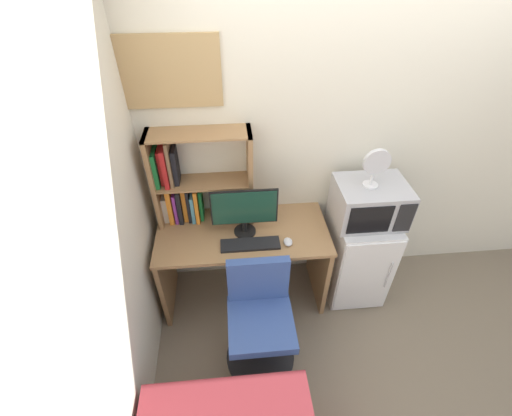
% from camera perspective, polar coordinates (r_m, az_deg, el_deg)
% --- Properties ---
extents(wall_back, '(6.40, 0.04, 2.60)m').
position_cam_1_polar(wall_back, '(2.93, 23.62, 10.08)').
color(wall_back, silver).
rests_on(wall_back, ground_plane).
extents(wall_left, '(0.04, 4.40, 2.60)m').
position_cam_1_polar(wall_left, '(1.57, -29.53, -23.53)').
color(wall_left, silver).
rests_on(wall_left, ground_plane).
extents(desk, '(1.31, 0.61, 0.77)m').
position_cam_1_polar(desk, '(2.81, -2.10, -7.32)').
color(desk, '#997047').
rests_on(desk, ground_plane).
extents(hutch_bookshelf, '(0.72, 0.23, 0.75)m').
position_cam_1_polar(hutch_bookshelf, '(2.61, -11.10, 4.14)').
color(hutch_bookshelf, '#997047').
rests_on(hutch_bookshelf, desk).
extents(monitor, '(0.49, 0.17, 0.39)m').
position_cam_1_polar(monitor, '(2.50, -1.93, -0.28)').
color(monitor, black).
rests_on(monitor, desk).
extents(keyboard, '(0.43, 0.13, 0.02)m').
position_cam_1_polar(keyboard, '(2.53, -0.95, -6.01)').
color(keyboard, black).
rests_on(keyboard, desk).
extents(computer_mouse, '(0.06, 0.09, 0.04)m').
position_cam_1_polar(computer_mouse, '(2.55, 5.29, -5.58)').
color(computer_mouse, silver).
rests_on(computer_mouse, desk).
extents(mini_fridge, '(0.47, 0.56, 0.82)m').
position_cam_1_polar(mini_fridge, '(3.09, 16.16, -7.31)').
color(mini_fridge, white).
rests_on(mini_fridge, ground_plane).
extents(microwave, '(0.52, 0.41, 0.31)m').
position_cam_1_polar(microwave, '(2.73, 18.23, 0.93)').
color(microwave, '#ADADB2').
rests_on(microwave, mini_fridge).
extents(desk_fan, '(0.19, 0.11, 0.30)m').
position_cam_1_polar(desk_fan, '(2.53, 19.16, 6.70)').
color(desk_fan, silver).
rests_on(desk_fan, microwave).
extents(desk_chair, '(0.51, 0.51, 0.88)m').
position_cam_1_polar(desk_chair, '(2.59, 0.65, -18.44)').
color(desk_chair, black).
rests_on(desk_chair, ground_plane).
extents(wall_corkboard, '(0.77, 0.02, 0.45)m').
position_cam_1_polar(wall_corkboard, '(2.36, -15.67, 20.67)').
color(wall_corkboard, tan).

